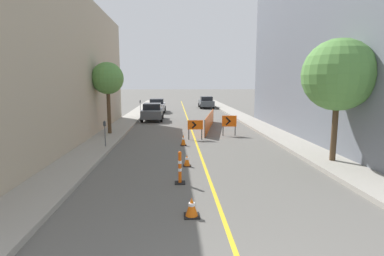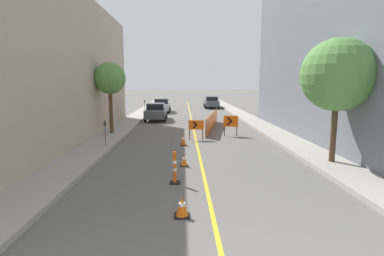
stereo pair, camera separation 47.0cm
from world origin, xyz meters
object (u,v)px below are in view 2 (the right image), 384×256
(parked_car_curb_mid, at_px, (162,105))
(traffic_cone_second, at_px, (184,160))
(arrow_barricade_primary, at_px, (196,126))
(street_tree_right_near, at_px, (338,75))
(parking_meter_near_curb, at_px, (105,128))
(arrow_barricade_secondary, at_px, (231,122))
(parked_car_curb_near, at_px, (156,112))
(parked_car_curb_far, at_px, (211,102))
(street_tree_left_near, at_px, (110,79))
(traffic_cone_nearest, at_px, (182,207))
(delineator_post_front, at_px, (175,170))
(parking_meter_far_curb, at_px, (145,104))
(traffic_cone_third, at_px, (183,140))

(parked_car_curb_mid, bearing_deg, traffic_cone_second, -83.79)
(arrow_barricade_primary, xyz_separation_m, street_tree_right_near, (5.49, -5.94, 2.92))
(parked_car_curb_mid, relative_size, parking_meter_near_curb, 3.20)
(arrow_barricade_primary, xyz_separation_m, arrow_barricade_secondary, (2.32, 1.21, 0.07))
(arrow_barricade_secondary, distance_m, parked_car_curb_near, 10.07)
(traffic_cone_second, xyz_separation_m, street_tree_right_near, (6.24, -0.06, 3.53))
(parked_car_curb_near, height_order, parking_meter_near_curb, parked_car_curb_near)
(traffic_cone_second, distance_m, parking_meter_near_curb, 5.39)
(parked_car_curb_mid, bearing_deg, parking_meter_near_curb, -94.67)
(arrow_barricade_secondary, xyz_separation_m, parked_car_curb_far, (0.75, 21.54, -0.12))
(traffic_cone_second, xyz_separation_m, street_tree_left_near, (-4.77, 7.50, 3.46))
(traffic_cone_nearest, relative_size, street_tree_left_near, 0.11)
(parked_car_curb_near, bearing_deg, parked_car_curb_far, 63.84)
(delineator_post_front, distance_m, street_tree_right_near, 7.64)
(parked_car_curb_near, bearing_deg, parking_meter_far_curb, 110.08)
(arrow_barricade_secondary, xyz_separation_m, street_tree_left_near, (-7.84, 0.42, 2.79))
(traffic_cone_nearest, xyz_separation_m, parked_car_curb_near, (-2.47, 20.21, 0.55))
(traffic_cone_third, height_order, street_tree_right_near, street_tree_right_near)
(parked_car_curb_mid, distance_m, parking_meter_near_curb, 19.76)
(traffic_cone_nearest, distance_m, street_tree_right_near, 8.63)
(street_tree_right_near, bearing_deg, arrow_barricade_secondary, 113.95)
(traffic_cone_third, distance_m, street_tree_right_near, 8.33)
(traffic_cone_third, distance_m, arrow_barricade_secondary, 4.29)
(traffic_cone_third, xyz_separation_m, street_tree_left_near, (-4.74, 3.32, 3.40))
(traffic_cone_second, distance_m, parked_car_curb_mid, 23.21)
(parked_car_curb_near, xyz_separation_m, parked_car_curb_mid, (0.00, 7.62, 0.00))
(traffic_cone_nearest, height_order, delineator_post_front, delineator_post_front)
(traffic_cone_nearest, distance_m, parked_car_curb_mid, 27.94)
(parked_car_curb_near, relative_size, parking_meter_near_curb, 3.21)
(traffic_cone_second, distance_m, traffic_cone_third, 4.18)
(arrow_barricade_primary, relative_size, parked_car_curb_mid, 0.28)
(arrow_barricade_secondary, bearing_deg, parking_meter_near_curb, -148.39)
(parked_car_curb_mid, bearing_deg, parked_car_curb_near, -90.10)
(traffic_cone_third, distance_m, street_tree_left_near, 6.72)
(parking_meter_near_curb, bearing_deg, street_tree_right_near, -18.30)
(traffic_cone_third, bearing_deg, arrow_barricade_primary, 65.32)
(traffic_cone_second, xyz_separation_m, parking_meter_near_curb, (-4.12, 3.37, 0.88))
(parking_meter_near_curb, bearing_deg, street_tree_left_near, 98.89)
(traffic_cone_third, distance_m, parking_meter_near_curb, 4.26)
(traffic_cone_nearest, distance_m, street_tree_left_near, 13.58)
(parked_car_curb_near, height_order, street_tree_left_near, street_tree_left_near)
(delineator_post_front, xyz_separation_m, street_tree_left_near, (-4.44, 9.64, 3.22))
(street_tree_left_near, xyz_separation_m, street_tree_right_near, (11.01, -7.56, 0.07))
(arrow_barricade_primary, height_order, parking_meter_far_curb, parking_meter_far_curb)
(parked_car_curb_near, xyz_separation_m, parking_meter_near_curb, (-1.58, -12.08, 0.33))
(traffic_cone_nearest, height_order, street_tree_right_near, street_tree_right_near)
(parking_meter_far_curb, distance_m, street_tree_left_near, 12.44)
(parking_meter_near_curb, xyz_separation_m, parking_meter_far_curb, (0.00, 16.30, 0.07))
(parked_car_curb_mid, xyz_separation_m, parking_meter_near_curb, (-1.58, -19.70, 0.33))
(arrow_barricade_primary, distance_m, parked_car_curb_near, 10.12)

